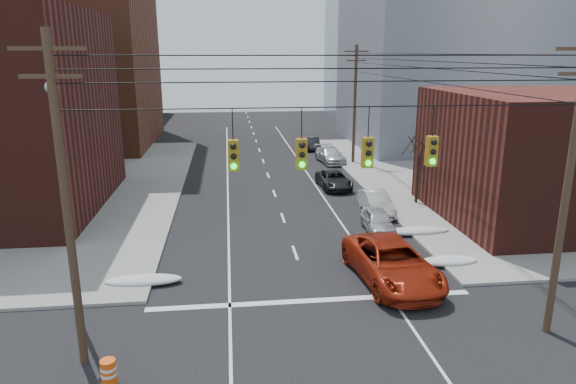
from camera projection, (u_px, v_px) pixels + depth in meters
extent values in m
cube|color=brown|center=(31.00, 7.00, 55.10)|extent=(24.00, 20.00, 30.00)
cube|color=#461A15|center=(84.00, 80.00, 82.16)|extent=(22.00, 18.00, 12.00)
cube|color=gray|center=(454.00, 32.00, 57.12)|extent=(22.00, 20.00, 25.00)
cube|color=gray|center=(396.00, 48.00, 82.66)|extent=(20.00, 18.00, 22.00)
cube|color=#461A15|center=(572.00, 157.00, 32.07)|extent=(16.00, 12.00, 8.00)
cylinder|color=#473323|center=(67.00, 209.00, 16.23)|extent=(0.28, 0.28, 11.00)
cube|color=#473323|center=(48.00, 48.00, 14.94)|extent=(2.20, 0.12, 0.12)
cube|color=#473323|center=(51.00, 76.00, 15.15)|extent=(1.80, 0.12, 0.12)
cylinder|color=#473323|center=(566.00, 192.00, 18.15)|extent=(0.28, 0.28, 11.00)
cylinder|color=#473323|center=(355.00, 106.00, 47.85)|extent=(0.28, 0.28, 11.00)
cube|color=#473323|center=(357.00, 51.00, 46.57)|extent=(2.20, 0.12, 0.12)
cube|color=#473323|center=(356.00, 60.00, 46.78)|extent=(1.80, 0.12, 0.12)
cylinder|color=black|center=(333.00, 107.00, 16.37)|extent=(17.00, 0.04, 0.04)
cylinder|color=black|center=(233.00, 124.00, 16.14)|extent=(0.03, 0.03, 1.00)
cube|color=olive|center=(233.00, 155.00, 16.40)|extent=(0.35, 0.30, 1.00)
sphere|color=black|center=(233.00, 147.00, 16.16)|extent=(0.20, 0.20, 0.20)
sphere|color=black|center=(233.00, 157.00, 16.24)|extent=(0.20, 0.20, 0.20)
sphere|color=#0CE526|center=(234.00, 166.00, 16.33)|extent=(0.20, 0.20, 0.20)
cylinder|color=black|center=(302.00, 123.00, 16.39)|extent=(0.03, 0.03, 1.00)
cube|color=olive|center=(301.00, 154.00, 16.65)|extent=(0.35, 0.30, 1.00)
sphere|color=black|center=(302.00, 145.00, 16.41)|extent=(0.20, 0.20, 0.20)
sphere|color=black|center=(302.00, 155.00, 16.49)|extent=(0.20, 0.20, 0.20)
sphere|color=#0CE526|center=(302.00, 165.00, 16.57)|extent=(0.20, 0.20, 0.20)
cylinder|color=black|center=(369.00, 122.00, 16.64)|extent=(0.03, 0.03, 1.00)
cube|color=olive|center=(367.00, 152.00, 16.90)|extent=(0.35, 0.30, 1.00)
sphere|color=black|center=(369.00, 144.00, 16.66)|extent=(0.20, 0.20, 0.20)
sphere|color=black|center=(369.00, 153.00, 16.74)|extent=(0.20, 0.20, 0.20)
sphere|color=#0CE526|center=(368.00, 163.00, 16.82)|extent=(0.20, 0.20, 0.20)
cylinder|color=black|center=(434.00, 121.00, 16.89)|extent=(0.03, 0.03, 1.00)
cube|color=olive|center=(431.00, 151.00, 17.15)|extent=(0.35, 0.30, 1.00)
sphere|color=black|center=(434.00, 142.00, 16.90)|extent=(0.20, 0.20, 0.20)
sphere|color=black|center=(433.00, 152.00, 16.99)|extent=(0.20, 0.20, 0.20)
sphere|color=#0CE526|center=(433.00, 161.00, 17.07)|extent=(0.20, 0.20, 0.20)
cylinder|color=gray|center=(66.00, 212.00, 19.25)|extent=(0.18, 0.18, 9.00)
sphere|color=gray|center=(51.00, 87.00, 18.04)|extent=(0.44, 0.44, 0.44)
cylinder|color=black|center=(417.00, 180.00, 35.55)|extent=(0.20, 0.20, 3.50)
cylinder|color=black|center=(424.00, 147.00, 35.09)|extent=(0.27, 0.82, 1.19)
cylinder|color=black|center=(420.00, 144.00, 35.49)|extent=(1.17, 0.54, 1.38)
cylinder|color=black|center=(410.00, 143.00, 35.57)|extent=(1.44, 1.00, 1.48)
cylinder|color=black|center=(414.00, 147.00, 34.95)|extent=(0.17, 0.84, 1.19)
cylinder|color=black|center=(415.00, 147.00, 34.46)|extent=(0.82, 0.99, 1.40)
cylinder|color=black|center=(425.00, 147.00, 34.10)|extent=(1.74, 0.21, 1.43)
cylinder|color=black|center=(425.00, 147.00, 34.76)|extent=(0.48, 0.73, 1.20)
ellipsoid|color=silver|center=(144.00, 280.00, 23.49)|extent=(3.50, 1.08, 0.42)
ellipsoid|color=silver|center=(448.00, 261.00, 25.64)|extent=(3.00, 1.08, 0.42)
ellipsoid|color=silver|center=(416.00, 231.00, 29.95)|extent=(4.00, 1.08, 0.42)
imported|color=maroon|center=(392.00, 263.00, 23.63)|extent=(3.65, 6.90, 1.85)
imported|color=silver|center=(378.00, 221.00, 30.33)|extent=(1.79, 3.98, 1.33)
imported|color=silver|center=(376.00, 203.00, 33.85)|extent=(1.54, 4.37, 1.44)
imported|color=black|center=(334.00, 180.00, 40.18)|extent=(2.40, 4.83, 1.32)
imported|color=silver|center=(330.00, 155.00, 49.52)|extent=(2.61, 5.25, 1.47)
imported|color=maroon|center=(303.00, 143.00, 56.33)|extent=(2.14, 4.23, 1.38)
imported|color=black|center=(312.00, 143.00, 56.26)|extent=(1.54, 4.07, 1.33)
imported|color=silver|center=(80.00, 185.00, 37.87)|extent=(4.24, 1.85, 1.35)
imported|color=#B9BABF|center=(61.00, 182.00, 38.59)|extent=(5.96, 4.20, 1.51)
imported|color=black|center=(16.00, 204.00, 33.39)|extent=(4.39, 1.84, 1.27)
imported|color=#A7A8AC|center=(50.00, 180.00, 39.56)|extent=(3.88, 2.15, 1.25)
cylinder|color=#F8510D|center=(109.00, 373.00, 16.32)|extent=(0.57, 0.57, 0.88)
cylinder|color=white|center=(108.00, 368.00, 16.27)|extent=(0.58, 0.58, 0.11)
cylinder|color=white|center=(109.00, 374.00, 16.33)|extent=(0.58, 0.58, 0.11)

